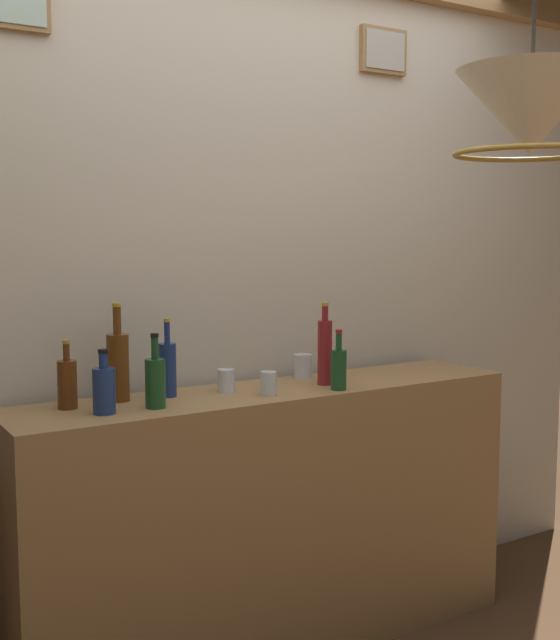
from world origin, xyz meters
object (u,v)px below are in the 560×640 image
liquor_bottle_rye (118,365)px  liquor_bottle_brandy (339,368)px  liquor_bottle_mezcal (67,383)px  liquor_bottle_tequila (104,389)px  glass_tumbler_highball (226,381)px  glass_tumbler_shot (268,383)px  liquor_bottle_vermouth (155,381)px  pendant_lamp (531,115)px  liquor_bottle_gin (325,351)px  glass_tumbler_rocks (303,366)px  liquor_bottle_amaro (168,368)px

liquor_bottle_rye → liquor_bottle_brandy: bearing=-17.5°
liquor_bottle_brandy → liquor_bottle_mezcal: size_ratio=0.98×
liquor_bottle_tequila → glass_tumbler_highball: bearing=11.8°
glass_tumbler_shot → liquor_bottle_vermouth: bearing=177.6°
liquor_bottle_vermouth → pendant_lamp: size_ratio=0.35×
liquor_bottle_gin → glass_tumbler_rocks: liquor_bottle_gin is taller
liquor_bottle_amaro → liquor_bottle_gin: size_ratio=0.89×
liquor_bottle_vermouth → liquor_bottle_tequila: bearing=177.8°
liquor_bottle_mezcal → glass_tumbler_rocks: 0.92m
liquor_bottle_rye → liquor_bottle_mezcal: bearing=-171.6°
liquor_bottle_tequila → liquor_bottle_vermouth: bearing=-2.2°
liquor_bottle_rye → glass_tumbler_shot: size_ratio=4.00×
liquor_bottle_vermouth → glass_tumbler_shot: (0.40, -0.02, -0.04)m
liquor_bottle_vermouth → liquor_bottle_tequila: size_ratio=1.19×
glass_tumbler_shot → pendant_lamp: 1.18m
liquor_bottle_vermouth → glass_tumbler_rocks: 0.71m
pendant_lamp → liquor_bottle_vermouth: bearing=139.6°
glass_tumbler_rocks → liquor_bottle_gin: bearing=-92.6°
liquor_bottle_amaro → liquor_bottle_vermouth: size_ratio=1.12×
liquor_bottle_mezcal → liquor_bottle_rye: liquor_bottle_rye is taller
liquor_bottle_brandy → liquor_bottle_vermouth: liquor_bottle_vermouth is taller
liquor_bottle_gin → glass_tumbler_rocks: (0.01, 0.16, -0.08)m
glass_tumbler_rocks → glass_tumbler_shot: (-0.28, -0.21, -0.00)m
glass_tumbler_rocks → glass_tumbler_shot: 0.35m
liquor_bottle_brandy → glass_tumbler_shot: bearing=169.0°
liquor_bottle_mezcal → pendant_lamp: pendant_lamp is taller
liquor_bottle_brandy → glass_tumbler_rocks: liquor_bottle_brandy is taller
liquor_bottle_vermouth → glass_tumbler_shot: bearing=-2.4°
glass_tumbler_rocks → pendant_lamp: pendant_lamp is taller
liquor_bottle_gin → liquor_bottle_rye: size_ratio=0.93×
pendant_lamp → liquor_bottle_amaro: bearing=130.8°
liquor_bottle_amaro → liquor_bottle_tequila: bearing=-153.6°
liquor_bottle_tequila → pendant_lamp: size_ratio=0.30×
liquor_bottle_mezcal → pendant_lamp: size_ratio=0.33×
liquor_bottle_amaro → liquor_bottle_brandy: bearing=-20.3°
glass_tumbler_rocks → liquor_bottle_vermouth: bearing=-164.2°
liquor_bottle_vermouth → glass_tumbler_rocks: (0.68, 0.19, -0.04)m
liquor_bottle_mezcal → liquor_bottle_gin: bearing=-6.1°
liquor_bottle_gin → glass_tumbler_shot: 0.29m
liquor_bottle_rye → glass_tumbler_highball: bearing=-8.8°
liquor_bottle_mezcal → glass_tumbler_highball: (0.54, -0.03, -0.04)m
liquor_bottle_amaro → glass_tumbler_highball: size_ratio=3.31×
liquor_bottle_gin → glass_tumbler_highball: size_ratio=3.73×
liquor_bottle_vermouth → glass_tumbler_shot: size_ratio=2.94×
glass_tumbler_shot → liquor_bottle_brandy: bearing=-11.0°
liquor_bottle_vermouth → glass_tumbler_rocks: size_ratio=2.63×
liquor_bottle_gin → liquor_bottle_rye: bearing=170.5°
liquor_bottle_mezcal → liquor_bottle_tequila: liquor_bottle_mezcal is taller
liquor_bottle_gin → liquor_bottle_tequila: size_ratio=1.50×
glass_tumbler_highball → pendant_lamp: (0.54, -0.83, 0.84)m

